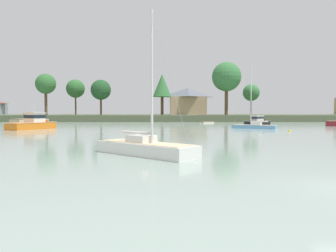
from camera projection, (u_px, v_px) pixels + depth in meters
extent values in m
cube|color=#4C563D|center=(186.00, 117.00, 106.84)|extent=(224.31, 44.41, 1.74)
cube|color=beige|center=(207.00, 123.00, 76.92)|extent=(3.40, 2.88, 0.55)
cube|color=brown|center=(207.00, 121.00, 76.90)|extent=(3.57, 3.04, 0.05)
cube|color=tan|center=(207.00, 122.00, 76.91)|extent=(0.71, 1.01, 0.03)
cube|color=tan|center=(30.00, 123.00, 71.91)|extent=(5.84, 8.81, 1.81)
cone|color=tan|center=(44.00, 122.00, 75.78)|extent=(3.23, 3.14, 2.51)
cube|color=black|center=(30.00, 119.00, 71.87)|extent=(6.00, 9.01, 0.05)
cube|color=silver|center=(33.00, 115.00, 72.61)|extent=(3.17, 3.51, 1.41)
cube|color=#19232D|center=(33.00, 115.00, 72.60)|extent=(3.24, 3.58, 0.51)
cube|color=beige|center=(33.00, 112.00, 72.57)|extent=(3.64, 3.96, 0.06)
cylinder|color=silver|center=(33.00, 110.00, 72.55)|extent=(0.03, 0.03, 0.86)
cube|color=white|center=(145.00, 153.00, 20.41)|extent=(6.56, 6.29, 1.26)
cube|color=#CCB78E|center=(145.00, 143.00, 20.38)|extent=(6.08, 5.83, 0.04)
cube|color=silver|center=(141.00, 139.00, 20.61)|extent=(2.01, 1.99, 0.43)
cylinder|color=silver|center=(152.00, 77.00, 19.83)|extent=(0.14, 0.14, 7.90)
cylinder|color=silver|center=(136.00, 133.00, 20.93)|extent=(2.16, 2.02, 0.11)
cylinder|color=silver|center=(136.00, 132.00, 20.93)|extent=(1.97, 1.85, 0.14)
cylinder|color=#999999|center=(170.00, 76.00, 18.87)|extent=(2.11, 1.96, 7.85)
cube|color=orange|center=(32.00, 128.00, 50.44)|extent=(5.57, 8.02, 1.63)
cone|color=orange|center=(50.00, 127.00, 53.92)|extent=(3.00, 2.92, 2.31)
cube|color=silver|center=(32.00, 122.00, 50.41)|extent=(5.72, 8.20, 0.05)
cube|color=silver|center=(35.00, 117.00, 50.96)|extent=(2.84, 2.96, 1.42)
cube|color=#19232D|center=(35.00, 117.00, 50.95)|extent=(2.90, 3.02, 0.51)
cube|color=beige|center=(35.00, 113.00, 50.93)|extent=(3.25, 3.35, 0.06)
cylinder|color=silver|center=(35.00, 108.00, 50.90)|extent=(0.03, 0.03, 1.25)
cube|color=black|center=(257.00, 124.00, 65.75)|extent=(5.77, 5.14, 1.34)
cone|color=black|center=(266.00, 124.00, 67.56)|extent=(2.38, 2.41, 1.80)
cube|color=silver|center=(257.00, 121.00, 65.72)|extent=(5.91, 5.28, 0.05)
cube|color=silver|center=(257.00, 118.00, 65.65)|extent=(2.67, 2.58, 0.98)
cube|color=#19232D|center=(257.00, 118.00, 65.64)|extent=(2.72, 2.63, 0.35)
cube|color=beige|center=(257.00, 116.00, 65.62)|extent=(3.03, 2.94, 0.06)
cylinder|color=silver|center=(257.00, 114.00, 65.61)|extent=(0.03, 0.03, 0.60)
cube|color=#669ECC|center=(254.00, 128.00, 52.32)|extent=(6.68, 4.93, 0.93)
cube|color=#CCB78E|center=(254.00, 125.00, 52.30)|extent=(6.23, 4.54, 0.04)
cube|color=silver|center=(256.00, 124.00, 52.12)|extent=(1.83, 1.69, 0.41)
cylinder|color=silver|center=(251.00, 95.00, 52.37)|extent=(0.14, 0.14, 9.50)
cylinder|color=silver|center=(259.00, 122.00, 51.87)|extent=(2.38, 1.48, 0.11)
cylinder|color=silver|center=(259.00, 121.00, 51.87)|extent=(2.17, 1.37, 0.14)
cylinder|color=#999999|center=(243.00, 95.00, 53.05)|extent=(2.35, 1.41, 9.46)
sphere|color=yellow|center=(290.00, 131.00, 44.90)|extent=(0.34, 0.34, 0.34)
torus|color=#333338|center=(290.00, 129.00, 44.89)|extent=(0.12, 0.12, 0.02)
cylinder|color=brown|center=(226.00, 99.00, 91.11)|extent=(0.91, 0.91, 8.65)
sphere|color=#336B38|center=(227.00, 77.00, 90.84)|extent=(7.97, 7.97, 7.97)
cylinder|color=brown|center=(76.00, 104.00, 94.30)|extent=(0.45, 0.45, 6.25)
sphere|color=#2D602D|center=(75.00, 89.00, 94.11)|extent=(5.18, 5.18, 5.18)
cylinder|color=brown|center=(101.00, 105.00, 89.72)|extent=(0.53, 0.53, 5.56)
sphere|color=#1E4723|center=(101.00, 90.00, 89.55)|extent=(5.41, 5.41, 5.41)
cylinder|color=brown|center=(162.00, 100.00, 101.16)|extent=(0.87, 0.87, 8.81)
cone|color=#336B38|center=(162.00, 85.00, 100.97)|extent=(5.64, 5.64, 6.90)
cylinder|color=brown|center=(251.00, 106.00, 101.07)|extent=(0.51, 0.51, 5.53)
sphere|color=#336B38|center=(251.00, 93.00, 100.90)|extent=(5.04, 5.04, 5.04)
cylinder|color=brown|center=(46.00, 102.00, 87.94)|extent=(0.72, 0.72, 7.05)
sphere|color=#2D602D|center=(46.00, 84.00, 87.74)|extent=(5.30, 5.30, 5.30)
cube|color=tan|center=(188.00, 106.00, 104.62)|extent=(10.99, 9.41, 5.48)
pyramid|color=#565B66|center=(188.00, 93.00, 104.44)|extent=(11.87, 10.16, 2.79)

